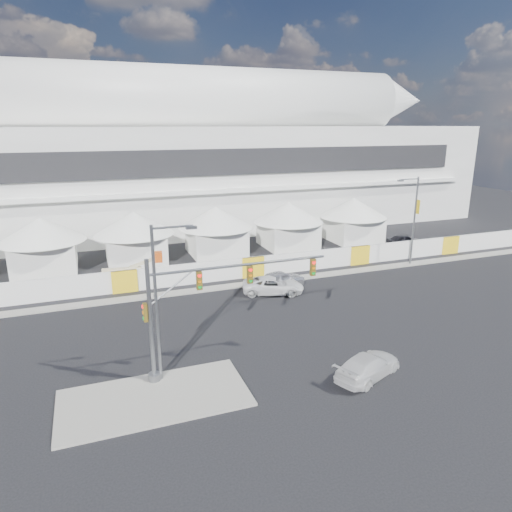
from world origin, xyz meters
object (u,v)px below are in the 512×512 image
object	(u,v)px
streetlight_curb	(413,215)
traffic_mast	(192,308)
boom_lift	(117,279)
sedan_silver	(280,280)
pickup_near	(368,366)
streetlight_median	(160,294)
lot_car_b	(405,241)
pickup_curb	(273,285)

from	to	relation	value
streetlight_curb	traffic_mast	bearing A→B (deg)	-152.22
boom_lift	traffic_mast	bearing A→B (deg)	-70.59
sedan_silver	pickup_near	world-z (taller)	sedan_silver
sedan_silver	streetlight_median	distance (m)	17.75
sedan_silver	pickup_near	size ratio (longest dim) A/B	0.99
lot_car_b	pickup_curb	bearing A→B (deg)	122.27
boom_lift	pickup_curb	bearing A→B (deg)	-16.71
pickup_curb	lot_car_b	distance (m)	22.87
traffic_mast	sedan_silver	bearing A→B (deg)	48.24
streetlight_median	boom_lift	bearing A→B (deg)	94.79
lot_car_b	streetlight_median	size ratio (longest dim) A/B	0.49
lot_car_b	boom_lift	bearing A→B (deg)	104.00
lot_car_b	streetlight_median	distance (m)	38.24
pickup_curb	boom_lift	xyz separation A→B (m)	(-12.70, 6.06, 0.12)
lot_car_b	boom_lift	world-z (taller)	boom_lift
streetlight_median	streetlight_curb	xyz separation A→B (m)	(27.94, 13.78, -0.00)
lot_car_b	boom_lift	size ratio (longest dim) A/B	0.69
pickup_near	lot_car_b	size ratio (longest dim) A/B	1.09
streetlight_median	boom_lift	distance (m)	17.62
streetlight_curb	pickup_near	bearing A→B (deg)	-133.68
sedan_silver	streetlight_curb	world-z (taller)	streetlight_curb
pickup_near	streetlight_curb	world-z (taller)	streetlight_curb
pickup_curb	boom_lift	world-z (taller)	boom_lift
pickup_curb	traffic_mast	xyz separation A→B (m)	(-9.51, -10.93, 3.51)
streetlight_median	sedan_silver	bearing A→B (deg)	43.83
sedan_silver	streetlight_median	xyz separation A→B (m)	(-12.38, -11.88, 4.54)
pickup_near	traffic_mast	size ratio (longest dim) A/B	0.44
lot_car_b	streetlight_curb	xyz separation A→B (m)	(-4.33, -6.22, 4.60)
streetlight_curb	streetlight_median	bearing A→B (deg)	-153.75
sedan_silver	streetlight_median	size ratio (longest dim) A/B	0.53
pickup_curb	boom_lift	size ratio (longest dim) A/B	0.83
pickup_near	boom_lift	world-z (taller)	boom_lift
pickup_near	boom_lift	size ratio (longest dim) A/B	0.75
lot_car_b	traffic_mast	xyz separation A→B (m)	(-30.51, -20.01, 3.49)
pickup_curb	pickup_near	distance (m)	14.65
streetlight_median	boom_lift	xyz separation A→B (m)	(-1.42, 16.98, -4.49)
pickup_near	boom_lift	distance (m)	24.26
streetlight_median	pickup_near	bearing A→B (deg)	-18.39
sedan_silver	pickup_near	distance (m)	15.66
pickup_curb	streetlight_curb	xyz separation A→B (m)	(16.66, 2.86, 4.61)
pickup_curb	lot_car_b	bearing A→B (deg)	-47.37
pickup_curb	streetlight_curb	distance (m)	17.53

